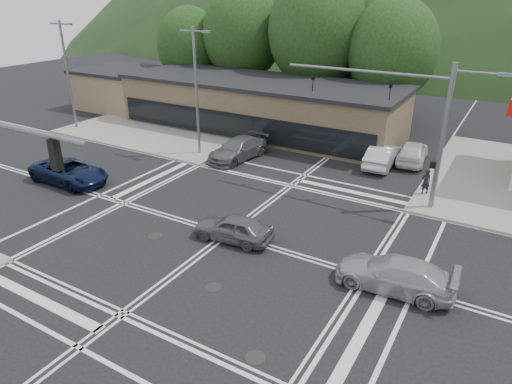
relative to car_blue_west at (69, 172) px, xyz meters
The scene contains 20 objects.
ground 12.36m from the car_blue_west, ahead, with size 120.00×120.00×0.00m, color black.
sidewalk_nw 14.76m from the car_blue_west, 100.44° to the left, with size 16.00×16.00×0.15m, color gray.
commercial_row 17.10m from the car_blue_west, 75.31° to the left, with size 24.00×8.00×4.00m, color brown.
commercial_nw 20.24m from the car_blue_west, 125.28° to the left, with size 8.00×7.00×3.60m, color #846B4F.
hill_north 90.35m from the car_blue_west, 82.16° to the left, with size 252.00×126.00×140.00m, color #1D3216.
tree_n_a 24.41m from the car_blue_west, 94.07° to the left, with size 8.00×8.00×11.75m.
tree_n_b 25.34m from the car_blue_west, 74.93° to the left, with size 9.00×9.00×12.98m.
tree_n_c 27.62m from the car_blue_west, 60.44° to the left, with size 7.60×7.60×10.87m.
tree_n_d 24.31m from the car_blue_west, 108.83° to the left, with size 6.80×6.80×9.76m.
tree_n_e 30.06m from the car_blue_west, 69.42° to the left, with size 8.40×8.40×11.98m.
streetlight_nw 10.29m from the car_blue_west, 65.43° to the left, with size 2.50×0.25×9.00m.
streetlight_w 13.53m from the car_blue_west, 138.52° to the left, with size 2.50×0.25×9.00m.
signal_mast_ne 21.20m from the car_blue_west, 21.78° to the left, with size 11.65×0.30×8.00m.
car_blue_west is the anchor object (origin of this frame).
car_grey_center 12.94m from the car_blue_west, ahead, with size 1.57×3.91×1.33m, color #585A5D.
car_silver_east 20.75m from the car_blue_west, ahead, with size 1.96×4.82×1.40m, color #9DA0A4.
car_queue_a 20.75m from the car_blue_west, 38.70° to the left, with size 1.62×4.66×1.53m, color silver.
car_queue_b 23.15m from the car_blue_west, 39.63° to the left, with size 1.85×4.60×1.57m, color silver.
car_northbound 11.39m from the car_blue_west, 53.19° to the left, with size 2.11×5.18×1.50m, color #595B5E.
pedestrian 21.92m from the car_blue_west, 25.22° to the left, with size 0.56×0.37×1.53m, color black.
Camera 1 is at (11.45, -16.54, 11.32)m, focal length 32.00 mm.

